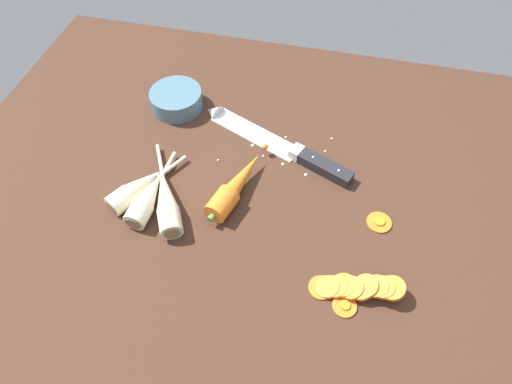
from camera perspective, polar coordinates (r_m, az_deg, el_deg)
The scene contains 11 objects.
ground_plane at distance 82.36cm, azimuth 0.32°, elevation -0.35°, with size 120.00×90.00×4.00cm, color #42281C.
chefs_knife at distance 87.61cm, azimuth 2.13°, elevation 6.70°, with size 33.31×16.53×4.18cm.
whole_carrot at distance 78.53cm, azimuth -2.73°, elevation 0.79°, with size 8.49×19.49×4.20cm.
parsnip_front at distance 78.28cm, azimuth -11.70°, elevation -1.15°, with size 12.13×20.07×4.00cm.
parsnip_mid_left at distance 79.36cm, azimuth -14.13°, elevation -0.82°, with size 4.59×17.58×4.00cm.
parsnip_mid_right at distance 81.14cm, azimuth -15.45°, elevation 0.40°, with size 10.53×16.27×4.00cm.
carrot_slice_stack at distance 70.87cm, azimuth 12.97°, elevation -12.11°, with size 14.62×5.42×3.98cm.
carrot_slice_stray_near at distance 79.15cm, azimuth 15.92°, elevation -3.80°, with size 4.36×4.36×0.70cm.
carrot_slice_stray_mid at distance 70.50cm, azimuth 11.59°, elevation -14.43°, with size 3.82×3.82×0.70cm.
prep_bowl at distance 95.80cm, azimuth -10.44°, elevation 11.96°, with size 11.00×11.00×4.00cm.
mince_crumbs at distance 86.39cm, azimuth 3.59°, elevation 5.41°, with size 21.42×11.35×0.81cm.
Camera 1 is at (10.69, -47.18, 64.66)cm, focal length 30.38 mm.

